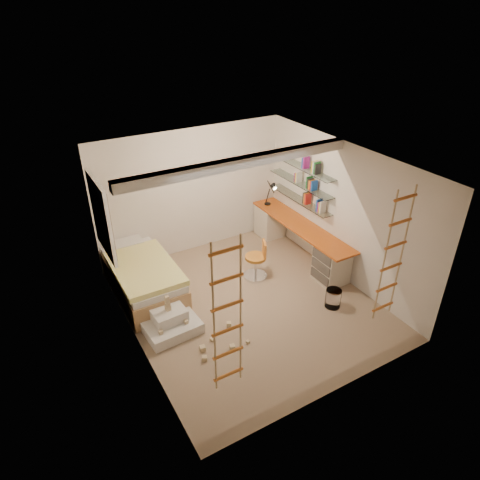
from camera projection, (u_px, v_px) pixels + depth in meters
floor at (248, 303)px, 7.59m from camera, size 4.50×4.50×0.00m
ceiling_beam at (240, 163)px, 6.56m from camera, size 4.00×0.18×0.16m
window_frame at (101, 217)px, 7.09m from camera, size 0.06×1.15×1.35m
window_blind at (104, 217)px, 7.11m from camera, size 0.02×1.00×1.20m
rope_ladder_left at (227, 318)px, 4.94m from camera, size 0.41×0.04×2.13m
rope_ladder_right at (393, 256)px, 6.11m from camera, size 0.41×0.04×2.13m
waste_bin at (333, 298)px, 7.44m from camera, size 0.27×0.27×0.34m
desk at (299, 239)px, 8.78m from camera, size 0.56×2.80×0.75m
shelves at (300, 183)px, 8.50m from camera, size 0.25×1.80×0.71m
bed at (143, 278)px, 7.71m from camera, size 1.02×2.00×0.69m
task_lamp at (272, 190)px, 9.12m from camera, size 0.14×0.36×0.57m
swivel_chair at (257, 264)px, 8.17m from camera, size 0.61×0.61×0.77m
play_platform at (171, 323)px, 6.91m from camera, size 0.89×0.71×0.38m
toy_blocks at (197, 327)px, 6.74m from camera, size 1.23×1.04×0.65m
books at (301, 179)px, 8.45m from camera, size 0.14×0.58×0.92m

